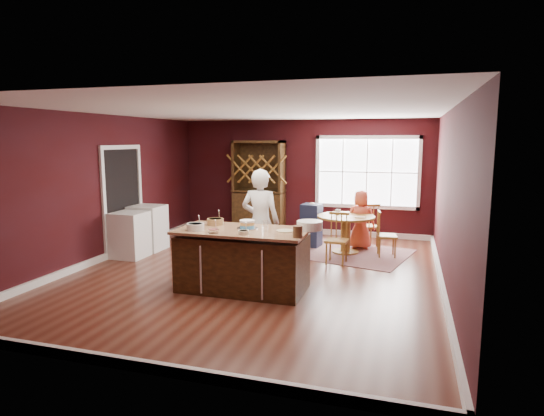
# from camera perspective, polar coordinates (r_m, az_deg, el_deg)

# --- Properties ---
(room_shell) EXTENTS (7.00, 7.00, 7.00)m
(room_shell) POSITION_cam_1_polar(r_m,az_deg,el_deg) (7.52, -2.12, 1.81)
(room_shell) COLOR brown
(room_shell) RESTS_ON ground
(window) EXTENTS (2.36, 0.10, 1.66)m
(window) POSITION_cam_1_polar(r_m,az_deg,el_deg) (10.59, 11.82, 4.42)
(window) COLOR white
(window) RESTS_ON room_shell
(doorway) EXTENTS (0.08, 1.26, 2.13)m
(doorway) POSITION_cam_1_polar(r_m,az_deg,el_deg) (9.45, -18.17, 0.79)
(doorway) COLOR white
(doorway) RESTS_ON room_shell
(kitchen_island) EXTENTS (1.93, 1.01, 0.92)m
(kitchen_island) POSITION_cam_1_polar(r_m,az_deg,el_deg) (6.85, -3.67, -6.64)
(kitchen_island) COLOR black
(kitchen_island) RESTS_ON ground
(dining_table) EXTENTS (1.13, 1.13, 0.75)m
(dining_table) POSITION_cam_1_polar(r_m,az_deg,el_deg) (9.12, 9.25, -2.29)
(dining_table) COLOR #966222
(dining_table) RESTS_ON ground
(baker) EXTENTS (0.65, 0.43, 1.77)m
(baker) POSITION_cam_1_polar(r_m,az_deg,el_deg) (7.49, -1.46, -1.81)
(baker) COLOR silver
(baker) RESTS_ON ground
(layer_cake) EXTENTS (0.31, 0.31, 0.13)m
(layer_cake) POSITION_cam_1_polar(r_m,az_deg,el_deg) (6.78, -3.13, -2.08)
(layer_cake) COLOR white
(layer_cake) RESTS_ON kitchen_island
(bowl_blue) EXTENTS (0.26, 0.26, 0.10)m
(bowl_blue) POSITION_cam_1_polar(r_m,az_deg,el_deg) (6.76, -9.58, -2.34)
(bowl_blue) COLOR white
(bowl_blue) RESTS_ON kitchen_island
(bowl_yellow) EXTENTS (0.26, 0.26, 0.10)m
(bowl_yellow) POSITION_cam_1_polar(r_m,az_deg,el_deg) (7.14, -7.12, -1.71)
(bowl_yellow) COLOR olive
(bowl_yellow) RESTS_ON kitchen_island
(bowl_pink) EXTENTS (0.16, 0.16, 0.06)m
(bowl_pink) POSITION_cam_1_polar(r_m,az_deg,el_deg) (6.52, -7.37, -2.87)
(bowl_pink) COLOR white
(bowl_pink) RESTS_ON kitchen_island
(bowl_olive) EXTENTS (0.15, 0.15, 0.06)m
(bowl_olive) POSITION_cam_1_polar(r_m,az_deg,el_deg) (6.39, -3.59, -3.07)
(bowl_olive) COLOR beige
(bowl_olive) RESTS_ON kitchen_island
(drinking_glass) EXTENTS (0.08, 0.08, 0.16)m
(drinking_glass) POSITION_cam_1_polar(r_m,az_deg,el_deg) (6.59, -0.91, -2.24)
(drinking_glass) COLOR silver
(drinking_glass) RESTS_ON kitchen_island
(dinner_plate) EXTENTS (0.25, 0.25, 0.02)m
(dinner_plate) POSITION_cam_1_polar(r_m,az_deg,el_deg) (6.58, 1.63, -2.89)
(dinner_plate) COLOR beige
(dinner_plate) RESTS_ON kitchen_island
(white_tub) EXTENTS (0.38, 0.38, 0.13)m
(white_tub) POSITION_cam_1_polar(r_m,az_deg,el_deg) (6.72, 4.75, -2.18)
(white_tub) COLOR silver
(white_tub) RESTS_ON kitchen_island
(stoneware_crock) EXTENTS (0.13, 0.13, 0.16)m
(stoneware_crock) POSITION_cam_1_polar(r_m,az_deg,el_deg) (6.17, 3.24, -2.99)
(stoneware_crock) COLOR brown
(stoneware_crock) RESTS_ON kitchen_island
(rug) EXTENTS (2.75, 2.36, 0.01)m
(rug) POSITION_cam_1_polar(r_m,az_deg,el_deg) (9.23, 9.17, -5.51)
(rug) COLOR brown
(rug) RESTS_ON ground
(chair_east) EXTENTS (0.42, 0.43, 0.90)m
(chair_east) POSITION_cam_1_polar(r_m,az_deg,el_deg) (8.99, 14.24, -3.15)
(chair_east) COLOR brown
(chair_east) RESTS_ON ground
(chair_south) EXTENTS (0.42, 0.40, 0.94)m
(chair_south) POSITION_cam_1_polar(r_m,az_deg,el_deg) (8.31, 8.12, -3.79)
(chair_south) COLOR brown
(chair_south) RESTS_ON ground
(chair_north) EXTENTS (0.52, 0.52, 0.93)m
(chair_north) POSITION_cam_1_polar(r_m,az_deg,el_deg) (9.79, 11.92, -2.02)
(chair_north) COLOR olive
(chair_north) RESTS_ON ground
(seated_woman) EXTENTS (0.62, 0.43, 1.22)m
(seated_woman) POSITION_cam_1_polar(r_m,az_deg,el_deg) (9.51, 11.08, -1.44)
(seated_woman) COLOR #D15338
(seated_woman) RESTS_ON ground
(high_chair) EXTENTS (0.43, 0.43, 0.94)m
(high_chair) POSITION_cam_1_polar(r_m,az_deg,el_deg) (9.58, 4.95, -2.07)
(high_chair) COLOR #19233D
(high_chair) RESTS_ON ground
(toddler) EXTENTS (0.18, 0.14, 0.26)m
(toddler) POSITION_cam_1_polar(r_m,az_deg,el_deg) (9.53, 5.10, -0.06)
(toddler) COLOR #8CA5BF
(toddler) RESTS_ON high_chair
(table_plate) EXTENTS (0.20, 0.20, 0.02)m
(table_plate) POSITION_cam_1_polar(r_m,az_deg,el_deg) (8.91, 10.96, -1.13)
(table_plate) COLOR beige
(table_plate) RESTS_ON dining_table
(table_cup) EXTENTS (0.14, 0.14, 0.09)m
(table_cup) POSITION_cam_1_polar(r_m,az_deg,el_deg) (9.29, 8.26, -0.43)
(table_cup) COLOR white
(table_cup) RESTS_ON dining_table
(hutch) EXTENTS (1.21, 0.50, 2.22)m
(hutch) POSITION_cam_1_polar(r_m,az_deg,el_deg) (10.90, -1.65, 2.64)
(hutch) COLOR black
(hutch) RESTS_ON ground
(washer) EXTENTS (0.60, 0.58, 0.87)m
(washer) POSITION_cam_1_polar(r_m,az_deg,el_deg) (9.10, -17.45, -3.23)
(washer) COLOR white
(washer) RESTS_ON ground
(dryer) EXTENTS (0.63, 0.61, 0.91)m
(dryer) POSITION_cam_1_polar(r_m,az_deg,el_deg) (9.62, -15.31, -2.40)
(dryer) COLOR silver
(dryer) RESTS_ON ground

